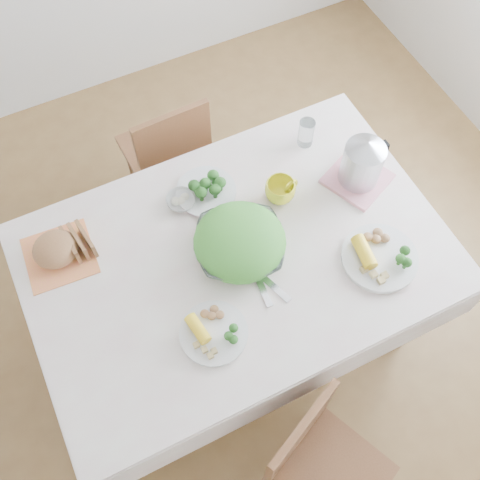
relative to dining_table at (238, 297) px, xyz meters
name	(u,v)px	position (x,y,z in m)	size (l,w,h in m)	color
floor	(238,328)	(0.00, 0.00, -0.38)	(3.60, 3.60, 0.00)	brown
dining_table	(238,297)	(0.00, 0.00, 0.00)	(1.40, 0.90, 0.75)	brown
tablecloth	(237,255)	(0.00, 0.00, 0.38)	(1.50, 1.00, 0.01)	white
chair_near	(333,472)	(-0.01, -0.77, 0.09)	(0.36, 0.36, 0.79)	brown
chair_far	(163,141)	(0.01, 0.84, 0.09)	(0.36, 0.36, 0.81)	brown
salad_bowl	(240,245)	(0.01, 0.01, 0.42)	(0.31, 0.31, 0.08)	white
dinner_plate_left	(214,333)	(-0.20, -0.24, 0.40)	(0.23, 0.23, 0.02)	white
dinner_plate_right	(379,258)	(0.45, -0.24, 0.40)	(0.27, 0.27, 0.02)	white
broccoli_plate	(206,192)	(0.01, 0.29, 0.40)	(0.23, 0.23, 0.02)	beige
napkin	(60,256)	(-0.58, 0.27, 0.39)	(0.24, 0.24, 0.00)	#EA8448
bread_loaf	(55,248)	(-0.58, 0.27, 0.45)	(0.16, 0.15, 0.10)	brown
fruit_bowl	(181,201)	(-0.10, 0.29, 0.40)	(0.11, 0.11, 0.03)	white
yellow_mug	(280,191)	(0.25, 0.15, 0.43)	(0.12, 0.12, 0.09)	yellow
glass_tumbler	(306,132)	(0.47, 0.34, 0.45)	(0.06, 0.06, 0.12)	white
pink_tray	(357,179)	(0.56, 0.09, 0.40)	(0.21, 0.21, 0.02)	pink
electric_kettle	(363,161)	(0.56, 0.09, 0.51)	(0.15, 0.15, 0.21)	#B2B5BA
fork_left	(267,281)	(0.05, -0.14, 0.39)	(0.02, 0.21, 0.00)	silver
fork_right	(259,281)	(0.02, -0.13, 0.39)	(0.02, 0.20, 0.00)	silver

